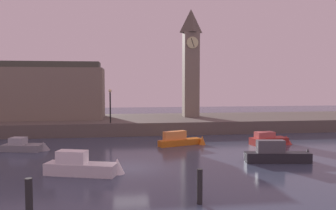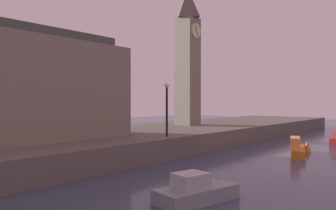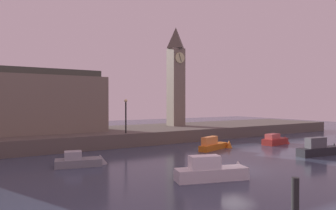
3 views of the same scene
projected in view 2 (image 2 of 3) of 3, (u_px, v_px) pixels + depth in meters
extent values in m
cube|color=#5B544C|center=(137.00, 140.00, 28.94)|extent=(70.00, 12.00, 1.50)
cube|color=slate|center=(188.00, 72.00, 36.09)|extent=(2.02, 2.02, 11.31)
cylinder|color=beige|center=(196.00, 31.00, 35.37)|extent=(1.53, 0.12, 1.53)
cube|color=black|center=(197.00, 31.00, 35.32)|extent=(0.47, 0.04, 1.17)
pyramid|color=#554E43|center=(188.00, 4.00, 36.01)|extent=(2.22, 2.22, 3.14)
cylinder|color=black|center=(167.00, 112.00, 24.23)|extent=(0.16, 0.16, 3.47)
sphere|color=#F2E099|center=(167.00, 85.00, 24.21)|extent=(0.36, 0.36, 0.36)
cube|color=gray|center=(197.00, 194.00, 13.68)|extent=(3.72, 2.25, 0.58)
cube|color=#A8ADB2|center=(191.00, 181.00, 13.35)|extent=(1.47, 1.32, 0.62)
cone|color=gray|center=(219.00, 185.00, 15.02)|extent=(1.63, 1.63, 0.87)
cube|color=orange|center=(298.00, 151.00, 25.25)|extent=(4.47, 2.36, 0.57)
cube|color=#FF9947|center=(295.00, 143.00, 24.83)|extent=(2.39, 1.39, 0.81)
cone|color=orange|center=(307.00, 148.00, 26.95)|extent=(1.08, 1.08, 1.10)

